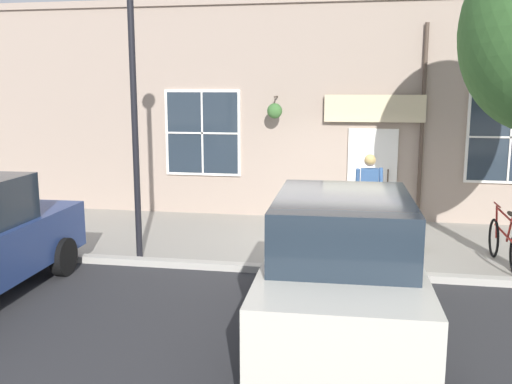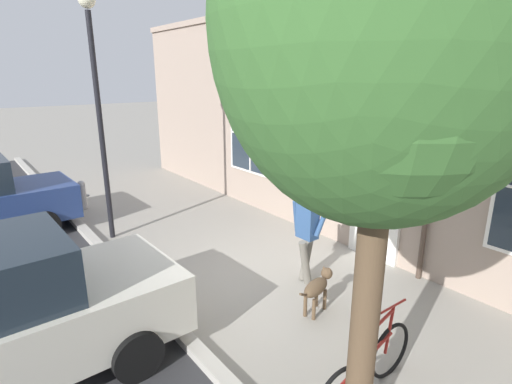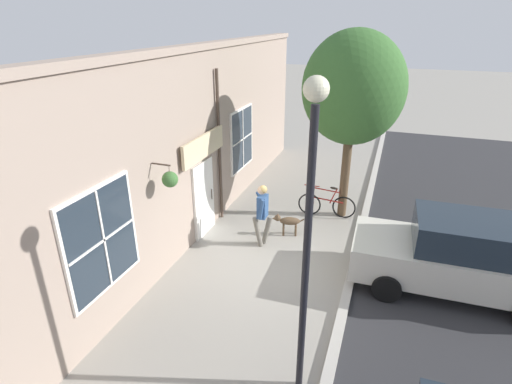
# 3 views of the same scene
# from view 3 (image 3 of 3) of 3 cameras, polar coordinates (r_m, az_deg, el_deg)

# --- Properties ---
(ground_plane) EXTENTS (90.00, 90.00, 0.00)m
(ground_plane) POSITION_cam_3_polar(r_m,az_deg,el_deg) (10.14, 2.00, -9.83)
(ground_plane) COLOR gray
(storefront_facade) EXTENTS (0.95, 18.00, 5.01)m
(storefront_facade) POSITION_cam_3_polar(r_m,az_deg,el_deg) (9.92, -10.80, 5.12)
(storefront_facade) COLOR gray
(storefront_facade) RESTS_ON ground_plane
(pedestrian_walking) EXTENTS (0.52, 0.55, 1.72)m
(pedestrian_walking) POSITION_cam_3_polar(r_m,az_deg,el_deg) (10.31, 0.92, -2.55)
(pedestrian_walking) COLOR #6B665B
(pedestrian_walking) RESTS_ON ground_plane
(dog_on_leash) EXTENTS (0.95, 0.38, 0.63)m
(dog_on_leash) POSITION_cam_3_polar(r_m,az_deg,el_deg) (11.11, 4.55, -4.19)
(dog_on_leash) COLOR brown
(dog_on_leash) RESTS_ON ground_plane
(street_tree_by_curb) EXTENTS (2.81, 2.53, 5.38)m
(street_tree_by_curb) POSITION_cam_3_polar(r_m,az_deg,el_deg) (11.53, 13.96, 13.76)
(street_tree_by_curb) COLOR brown
(street_tree_by_curb) RESTS_ON ground_plane
(leaning_bicycle) EXTENTS (1.74, 0.17, 1.00)m
(leaning_bicycle) POSITION_cam_3_polar(r_m,az_deg,el_deg) (12.33, 10.04, -1.75)
(leaning_bicycle) COLOR black
(leaning_bicycle) RESTS_ON ground_plane
(parked_car_mid_block) EXTENTS (4.34, 2.02, 1.75)m
(parked_car_mid_block) POSITION_cam_3_polar(r_m,az_deg,el_deg) (9.76, 26.90, -8.05)
(parked_car_mid_block) COLOR beige
(parked_car_mid_block) RESTS_ON ground_plane
(street_lamp) EXTENTS (0.32, 0.32, 4.98)m
(street_lamp) POSITION_cam_3_polar(r_m,az_deg,el_deg) (5.37, 7.60, -2.49)
(street_lamp) COLOR black
(street_lamp) RESTS_ON ground_plane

